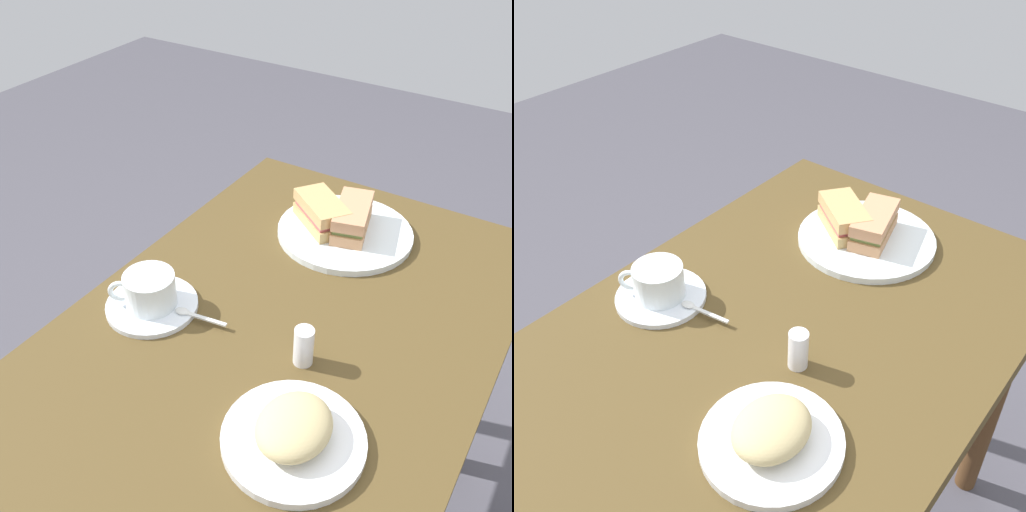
# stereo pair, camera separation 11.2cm
# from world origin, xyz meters

# --- Properties ---
(dining_table) EXTENTS (1.02, 0.69, 0.74)m
(dining_table) POSITION_xyz_m (0.00, 0.00, 0.64)
(dining_table) COLOR #503D1E
(dining_table) RESTS_ON ground_plane
(sandwich_plate) EXTENTS (0.28, 0.28, 0.01)m
(sandwich_plate) POSITION_xyz_m (-0.30, -0.03, 0.74)
(sandwich_plate) COLOR white
(sandwich_plate) RESTS_ON dining_table
(sandwich_front) EXTENTS (0.15, 0.10, 0.06)m
(sandwich_front) POSITION_xyz_m (-0.30, -0.02, 0.78)
(sandwich_front) COLOR tan
(sandwich_front) RESTS_ON sandwich_plate
(sandwich_back) EXTENTS (0.13, 0.15, 0.06)m
(sandwich_back) POSITION_xyz_m (-0.29, -0.08, 0.78)
(sandwich_back) COLOR tan
(sandwich_back) RESTS_ON sandwich_plate
(coffee_saucer) EXTENTS (0.16, 0.16, 0.01)m
(coffee_saucer) POSITION_xyz_m (0.09, -0.22, 0.74)
(coffee_saucer) COLOR white
(coffee_saucer) RESTS_ON dining_table
(coffee_cup) EXTENTS (0.09, 0.11, 0.06)m
(coffee_cup) POSITION_xyz_m (0.09, -0.22, 0.78)
(coffee_cup) COLOR white
(coffee_cup) RESTS_ON coffee_saucer
(spoon) EXTENTS (0.03, 0.10, 0.01)m
(spoon) POSITION_xyz_m (0.08, -0.14, 0.75)
(spoon) COLOR silver
(spoon) RESTS_ON coffee_saucer
(side_plate) EXTENTS (0.20, 0.20, 0.01)m
(side_plate) POSITION_xyz_m (0.20, 0.13, 0.74)
(side_plate) COLOR white
(side_plate) RESTS_ON dining_table
(side_food_pile) EXTENTS (0.12, 0.10, 0.04)m
(side_food_pile) POSITION_xyz_m (0.20, 0.13, 0.77)
(side_food_pile) COLOR tan
(side_food_pile) RESTS_ON side_plate
(salt_shaker) EXTENTS (0.03, 0.03, 0.07)m
(salt_shaker) POSITION_xyz_m (0.06, 0.07, 0.77)
(salt_shaker) COLOR silver
(salt_shaker) RESTS_ON dining_table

